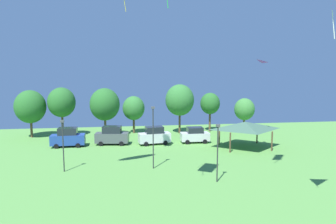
{
  "coord_description": "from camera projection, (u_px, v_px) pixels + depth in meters",
  "views": [
    {
      "loc": [
        -3.27,
        1.83,
        9.87
      ],
      "look_at": [
        -1.34,
        15.23,
        8.21
      ],
      "focal_mm": 32.0,
      "sensor_mm": 36.0,
      "label": 1
    }
  ],
  "objects": [
    {
      "name": "kite_flying_3",
      "position": [
        256.0,
        64.0,
        36.53
      ],
      "size": [
        1.25,
        1.76,
        0.44
      ],
      "color": "purple"
    },
    {
      "name": "kite_flying_7",
      "position": [
        325.0,
        0.0,
        18.93
      ],
      "size": [
        2.19,
        2.04,
        2.61
      ],
      "color": "yellow"
    },
    {
      "name": "parked_car_leftmost",
      "position": [
        68.0,
        137.0,
        41.6
      ],
      "size": [
        4.62,
        2.2,
        2.67
      ],
      "rotation": [
        0.0,
        0.0,
        0.03
      ],
      "color": "#234299",
      "rests_on": "ground"
    },
    {
      "name": "parked_car_second_from_left",
      "position": [
        112.0,
        136.0,
        42.9
      ],
      "size": [
        4.87,
        2.52,
        2.67
      ],
      "rotation": [
        0.0,
        0.0,
        -0.13
      ],
      "color": "#4C5156",
      "rests_on": "ground"
    },
    {
      "name": "parked_car_third_from_left",
      "position": [
        154.0,
        136.0,
        43.0
      ],
      "size": [
        4.73,
        2.41,
        2.59
      ],
      "rotation": [
        0.0,
        0.0,
        0.14
      ],
      "color": "silver",
      "rests_on": "ground"
    },
    {
      "name": "parked_car_rightmost_in_row",
      "position": [
        195.0,
        135.0,
        44.13
      ],
      "size": [
        4.19,
        2.12,
        2.3
      ],
      "rotation": [
        0.0,
        0.0,
        -0.01
      ],
      "color": "silver",
      "rests_on": "ground"
    },
    {
      "name": "park_pavilion",
      "position": [
        245.0,
        125.0,
        40.84
      ],
      "size": [
        7.4,
        5.81,
        3.6
      ],
      "color": "brown",
      "rests_on": "ground"
    },
    {
      "name": "light_post_0",
      "position": [
        218.0,
        149.0,
        27.56
      ],
      "size": [
        0.36,
        0.2,
        5.45
      ],
      "color": "#2D2D33",
      "rests_on": "ground"
    },
    {
      "name": "light_post_1",
      "position": [
        153.0,
        134.0,
        31.5
      ],
      "size": [
        0.36,
        0.2,
        6.66
      ],
      "color": "#2D2D33",
      "rests_on": "ground"
    },
    {
      "name": "light_post_2",
      "position": [
        63.0,
        142.0,
        30.52
      ],
      "size": [
        0.36,
        0.2,
        5.38
      ],
      "color": "#2D2D33",
      "rests_on": "ground"
    },
    {
      "name": "treeline_tree_0",
      "position": [
        30.0,
        107.0,
        47.46
      ],
      "size": [
        4.79,
        4.79,
        7.58
      ],
      "color": "brown",
      "rests_on": "ground"
    },
    {
      "name": "treeline_tree_1",
      "position": [
        62.0,
        102.0,
        47.91
      ],
      "size": [
        4.35,
        4.35,
        7.99
      ],
      "color": "brown",
      "rests_on": "ground"
    },
    {
      "name": "treeline_tree_2",
      "position": [
        105.0,
        104.0,
        47.86
      ],
      "size": [
        4.74,
        4.74,
        7.88
      ],
      "color": "brown",
      "rests_on": "ground"
    },
    {
      "name": "treeline_tree_3",
      "position": [
        134.0,
        108.0,
        51.13
      ],
      "size": [
        3.75,
        3.75,
        6.38
      ],
      "color": "brown",
      "rests_on": "ground"
    },
    {
      "name": "treeline_tree_4",
      "position": [
        180.0,
        100.0,
        50.68
      ],
      "size": [
        4.85,
        4.85,
        8.4
      ],
      "color": "brown",
      "rests_on": "ground"
    },
    {
      "name": "treeline_tree_5",
      "position": [
        210.0,
        104.0,
        52.66
      ],
      "size": [
        3.43,
        3.43,
        6.86
      ],
      "color": "brown",
      "rests_on": "ground"
    },
    {
      "name": "treeline_tree_6",
      "position": [
        244.0,
        109.0,
        51.82
      ],
      "size": [
        3.48,
        3.48,
        5.97
      ],
      "color": "brown",
      "rests_on": "ground"
    }
  ]
}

